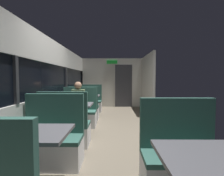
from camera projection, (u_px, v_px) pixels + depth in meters
The scene contains 16 objects.
ground_plane at pixel (110, 136), 4.10m from camera, with size 3.30×9.20×0.02m, color #665B4C.
carriage_window_panel_left at pixel (49, 89), 4.06m from camera, with size 0.09×8.48×2.30m.
carriage_end_bulkhead at pixel (113, 83), 8.23m from camera, with size 2.90×0.11×2.30m.
carriage_aisle_panel_right at pixel (147, 83), 7.02m from camera, with size 0.08×2.40×2.30m, color beige.
dining_table_near_window at pixel (30, 140), 1.99m from camera, with size 0.90×0.70×0.74m.
bench_near_window_facing_entry at pixel (52, 144), 2.71m from camera, with size 0.95×0.50×1.10m.
dining_table_mid_window at pixel (73, 108), 4.14m from camera, with size 0.90×0.70×0.74m.
bench_mid_window_facing_end at pixel (65, 129), 3.46m from camera, with size 0.95×0.50×1.10m.
bench_mid_window_facing_entry at pixel (79, 115), 4.86m from camera, with size 0.95×0.50×1.10m.
dining_table_far_window at pixel (87, 98), 6.30m from camera, with size 0.90×0.70×0.74m.
bench_far_window_facing_end at pixel (84, 110), 5.62m from camera, with size 0.95×0.50×1.10m.
bench_far_window_facing_entry at pixel (90, 104), 7.01m from camera, with size 0.95×0.50×1.10m.
dining_table_front_aisle at pixel (216, 168), 1.37m from camera, with size 0.90×0.70×0.74m.
bench_front_aisle_facing_entry at pixel (181, 163), 2.09m from camera, with size 0.95×0.50×1.10m.
seated_passenger at pixel (79, 108), 4.78m from camera, with size 0.47×0.55×1.26m.
coffee_cup_primary at pixel (23, 124), 2.16m from camera, with size 0.07×0.07×0.09m.
Camera 1 is at (0.08, -4.03, 1.35)m, focal length 27.66 mm.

